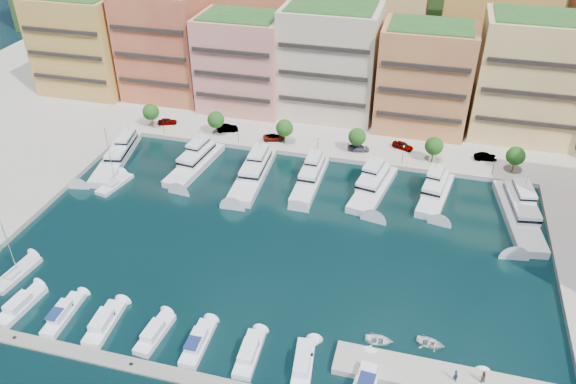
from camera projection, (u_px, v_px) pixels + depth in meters
name	position (u px, v px, depth m)	size (l,w,h in m)	color
ground	(279.00, 244.00, 96.39)	(400.00, 400.00, 0.00)	black
north_quay	(343.00, 100.00, 146.43)	(220.00, 64.00, 2.00)	#9E998E
hillside	(368.00, 42.00, 185.18)	(240.00, 40.00, 58.00)	#203E19
south_pontoon	(194.00, 380.00, 72.81)	(72.00, 2.20, 0.35)	gray
apartment_0	(83.00, 43.00, 143.52)	(22.00, 16.50, 24.80)	#C58A48
apartment_1	(165.00, 44.00, 139.89)	(20.00, 16.50, 26.80)	#CC7944
apartment_2	(242.00, 62.00, 134.88)	(20.00, 15.50, 22.80)	tan
apartment_3	(330.00, 62.00, 131.18)	(22.00, 16.50, 25.80)	#C7B29A
apartment_4	(424.00, 78.00, 125.42)	(20.00, 15.50, 23.80)	tan
apartment_5	(529.00, 78.00, 121.50)	(22.00, 16.50, 26.80)	#EBC67C
backblock_0	(162.00, 11.00, 159.07)	(26.00, 18.00, 30.00)	#C7B29A
backblock_1	(263.00, 18.00, 152.66)	(26.00, 18.00, 30.00)	tan
backblock_2	(373.00, 27.00, 146.25)	(26.00, 18.00, 30.00)	#EBC67C
backblock_3	(493.00, 36.00, 139.84)	(26.00, 18.00, 30.00)	#C58A48
tree_0	(151.00, 112.00, 129.37)	(3.80, 3.80, 5.65)	#473323
tree_1	(216.00, 120.00, 125.95)	(3.80, 3.80, 5.65)	#473323
tree_2	(285.00, 128.00, 122.53)	(3.80, 3.80, 5.65)	#473323
tree_3	(357.00, 137.00, 119.11)	(3.80, 3.80, 5.65)	#473323
tree_4	(434.00, 146.00, 115.69)	(3.80, 3.80, 5.65)	#473323
tree_5	(516.00, 156.00, 112.27)	(3.80, 3.80, 5.65)	#473323
lamppost_0	(163.00, 122.00, 127.16)	(0.30, 0.30, 4.20)	black
lamppost_1	(238.00, 131.00, 123.31)	(0.30, 0.30, 4.20)	black
lamppost_2	(318.00, 141.00, 119.47)	(0.30, 0.30, 4.20)	black
lamppost_3	(403.00, 152.00, 115.62)	(0.30, 0.30, 4.20)	black
lamppost_4	(494.00, 163.00, 111.77)	(0.30, 0.30, 4.20)	black
yacht_0	(118.00, 154.00, 119.92)	(8.23, 22.03, 7.30)	silver
yacht_1	(196.00, 162.00, 117.48)	(6.82, 18.71, 7.30)	silver
yacht_2	(254.00, 172.00, 113.89)	(5.74, 20.56, 7.30)	silver
yacht_3	(311.00, 177.00, 112.43)	(4.34, 17.68, 7.30)	silver
yacht_4	(373.00, 186.00, 109.71)	(8.11, 18.39, 7.30)	silver
yacht_5	(436.00, 191.00, 107.93)	(6.87, 16.16, 7.30)	silver
yacht_6	(519.00, 211.00, 102.33)	(8.30, 22.66, 7.30)	silver
cruiser_0	(21.00, 306.00, 83.27)	(3.44, 8.75, 2.55)	white
cruiser_1	(63.00, 315.00, 81.72)	(2.76, 8.81, 2.66)	white
cruiser_2	(104.00, 323.00, 80.31)	(3.26, 8.67, 2.55)	white
cruiser_3	(155.00, 334.00, 78.64)	(3.08, 7.95, 2.55)	white
cruiser_4	(198.00, 343.00, 77.21)	(2.69, 8.33, 2.66)	white
cruiser_5	(249.00, 354.00, 75.65)	(2.84, 8.20, 2.55)	white
cruiser_6	(303.00, 366.00, 74.05)	(3.48, 8.94, 2.55)	white
cruiser_7	(366.00, 379.00, 72.24)	(3.38, 7.82, 2.66)	white
sailboat_2	(115.00, 185.00, 111.55)	(4.38, 8.76, 13.20)	silver
sailboat_0	(16.00, 275.00, 89.35)	(3.71, 9.02, 13.20)	silver
tender_1	(435.00, 347.00, 76.99)	(1.23, 1.43, 0.75)	beige
tender_2	(430.00, 343.00, 77.47)	(2.76, 3.87, 0.80)	silver
tender_0	(379.00, 340.00, 77.91)	(2.77, 3.88, 0.80)	white
car_0	(167.00, 121.00, 132.04)	(1.73, 4.29, 1.46)	gray
car_1	(227.00, 128.00, 128.89)	(1.77, 5.08, 1.67)	gray
car_2	(274.00, 137.00, 125.41)	(2.30, 4.99, 1.39)	gray
car_3	(358.00, 148.00, 121.44)	(1.94, 4.76, 1.38)	gray
car_4	(403.00, 145.00, 122.05)	(1.88, 4.67, 1.59)	gray
car_5	(485.00, 157.00, 118.01)	(1.59, 4.55, 1.50)	gray
person_0	(456.00, 375.00, 71.06)	(0.70, 0.46, 1.92)	#232946
person_1	(483.00, 377.00, 70.88)	(0.94, 0.73, 1.93)	#4C3D2D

